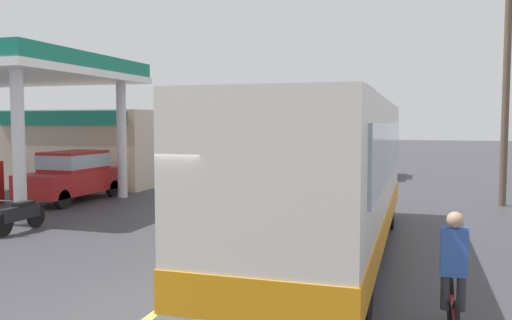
{
  "coord_description": "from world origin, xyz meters",
  "views": [
    {
      "loc": [
        3.74,
        -6.92,
        2.89
      ],
      "look_at": [
        -1.5,
        10.0,
        1.6
      ],
      "focal_mm": 36.81,
      "sensor_mm": 36.0,
      "label": 1
    }
  ],
  "objects_px": {
    "coach_bus_main": "(328,176)",
    "car_trailing_behind_bus": "(378,158)",
    "minibus_opposing_lane": "(316,146)",
    "motorcycle_parked_forecourt": "(20,215)",
    "cyclist_on_shoulder": "(453,282)",
    "car_at_pump": "(72,173)"
  },
  "relations": [
    {
      "from": "coach_bus_main",
      "to": "car_trailing_behind_bus",
      "type": "height_order",
      "value": "coach_bus_main"
    },
    {
      "from": "coach_bus_main",
      "to": "car_at_pump",
      "type": "height_order",
      "value": "coach_bus_main"
    },
    {
      "from": "car_trailing_behind_bus",
      "to": "car_at_pump",
      "type": "bearing_deg",
      "value": -129.95
    },
    {
      "from": "minibus_opposing_lane",
      "to": "motorcycle_parked_forecourt",
      "type": "distance_m",
      "value": 19.93
    },
    {
      "from": "cyclist_on_shoulder",
      "to": "car_trailing_behind_bus",
      "type": "height_order",
      "value": "car_trailing_behind_bus"
    },
    {
      "from": "motorcycle_parked_forecourt",
      "to": "car_trailing_behind_bus",
      "type": "xyz_separation_m",
      "value": [
        7.95,
        16.95,
        0.57
      ]
    },
    {
      "from": "motorcycle_parked_forecourt",
      "to": "car_trailing_behind_bus",
      "type": "distance_m",
      "value": 18.73
    },
    {
      "from": "car_trailing_behind_bus",
      "to": "cyclist_on_shoulder",
      "type": "bearing_deg",
      "value": -83.19
    },
    {
      "from": "coach_bus_main",
      "to": "car_trailing_behind_bus",
      "type": "distance_m",
      "value": 16.93
    },
    {
      "from": "car_trailing_behind_bus",
      "to": "minibus_opposing_lane",
      "type": "bearing_deg",
      "value": 146.41
    },
    {
      "from": "coach_bus_main",
      "to": "car_trailing_behind_bus",
      "type": "bearing_deg",
      "value": 90.59
    },
    {
      "from": "car_at_pump",
      "to": "cyclist_on_shoulder",
      "type": "bearing_deg",
      "value": -35.59
    },
    {
      "from": "coach_bus_main",
      "to": "car_at_pump",
      "type": "xyz_separation_m",
      "value": [
        -10.19,
        4.95,
        -0.71
      ]
    },
    {
      "from": "car_at_pump",
      "to": "car_trailing_behind_bus",
      "type": "xyz_separation_m",
      "value": [
        10.02,
        11.96,
        0.0
      ]
    },
    {
      "from": "cyclist_on_shoulder",
      "to": "car_trailing_behind_bus",
      "type": "relative_size",
      "value": 0.43
    },
    {
      "from": "coach_bus_main",
      "to": "cyclist_on_shoulder",
      "type": "relative_size",
      "value": 6.07
    },
    {
      "from": "minibus_opposing_lane",
      "to": "motorcycle_parked_forecourt",
      "type": "xyz_separation_m",
      "value": [
        -4.17,
        -19.46,
        -1.03
      ]
    },
    {
      "from": "minibus_opposing_lane",
      "to": "car_at_pump",
      "type": "bearing_deg",
      "value": -113.31
    },
    {
      "from": "car_trailing_behind_bus",
      "to": "motorcycle_parked_forecourt",
      "type": "bearing_deg",
      "value": -115.14
    },
    {
      "from": "motorcycle_parked_forecourt",
      "to": "car_trailing_behind_bus",
      "type": "relative_size",
      "value": 0.43
    },
    {
      "from": "motorcycle_parked_forecourt",
      "to": "coach_bus_main",
      "type": "bearing_deg",
      "value": 0.29
    },
    {
      "from": "coach_bus_main",
      "to": "motorcycle_parked_forecourt",
      "type": "distance_m",
      "value": 8.23
    }
  ]
}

